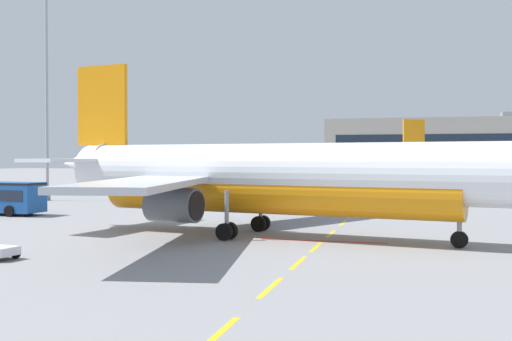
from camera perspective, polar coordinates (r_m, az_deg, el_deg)
apron_paint_markings at (r=53.60m, az=8.52°, el=-4.42°), size 8.00×94.10×0.01m
airliner_foreground at (r=40.90m, az=0.72°, el=-0.63°), size 34.71×34.07×12.20m
airliner_mid_left at (r=113.83m, az=8.51°, el=0.60°), size 33.16×31.13×12.42m
apron_light_mast_near at (r=79.77m, az=-18.86°, el=9.66°), size 1.80×1.80×27.78m
terminal_satellite at (r=161.27m, az=19.18°, el=1.91°), size 68.91×23.23×16.21m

